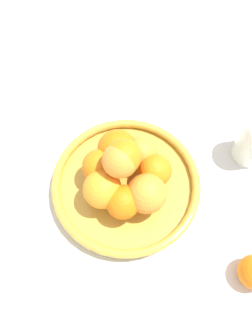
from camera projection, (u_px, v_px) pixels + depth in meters
name	position (u px, v px, depth m)	size (l,w,h in m)	color
ground_plane	(126.00, 188.00, 0.69)	(4.00, 4.00, 0.00)	silver
fruit_bowl	(126.00, 185.00, 0.67)	(0.30, 0.30, 0.04)	gold
orange_pile	(125.00, 171.00, 0.62)	(0.18, 0.17, 0.12)	orange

